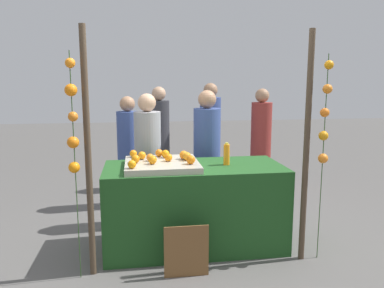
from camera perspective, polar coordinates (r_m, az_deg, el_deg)
name	(u,v)px	position (r m, az deg, el deg)	size (l,w,h in m)	color
ground_plane	(194,245)	(4.13, 0.32, -14.96)	(24.00, 24.00, 0.00)	#565451
stall_counter	(194,206)	(3.97, 0.32, -9.33)	(1.81, 0.81, 0.86)	#1E4C1E
orange_tray	(162,165)	(3.79, -4.56, -3.10)	(0.72, 0.69, 0.06)	#B2AD99
orange_0	(165,154)	(3.96, -4.01, -1.48)	(0.08, 0.08, 0.08)	orange
orange_1	(136,159)	(3.74, -8.49, -2.24)	(0.08, 0.08, 0.08)	orange
orange_2	(142,155)	(3.90, -7.54, -1.72)	(0.08, 0.08, 0.08)	orange
orange_3	(184,155)	(3.88, -1.26, -1.65)	(0.09, 0.09, 0.09)	orange
orange_4	(132,164)	(3.52, -9.03, -3.03)	(0.08, 0.08, 0.08)	orange
orange_5	(187,156)	(3.81, -0.77, -1.87)	(0.09, 0.09, 0.09)	orange
orange_6	(152,160)	(3.67, -5.97, -2.37)	(0.09, 0.09, 0.09)	orange
orange_7	(159,153)	(4.02, -4.98, -1.34)	(0.08, 0.08, 0.08)	orange
orange_8	(168,157)	(3.79, -3.56, -2.02)	(0.08, 0.08, 0.08)	orange
orange_9	(150,157)	(3.81, -6.34, -2.01)	(0.07, 0.07, 0.07)	orange
orange_10	(133,154)	(4.03, -8.82, -1.43)	(0.08, 0.08, 0.08)	orange
orange_11	(191,160)	(3.65, -0.19, -2.39)	(0.09, 0.09, 0.09)	orange
juice_bottle	(227,154)	(3.90, 5.22, -1.57)	(0.06, 0.06, 0.23)	orange
chalkboard_sign	(186,252)	(3.46, -0.86, -15.89)	(0.40, 0.03, 0.48)	brown
vendor_left	(148,164)	(4.54, -6.62, -3.05)	(0.31, 0.31, 1.57)	#99999E
vendor_right	(207,161)	(4.61, 2.22, -2.58)	(0.32, 0.32, 1.60)	#384C8C
crowd_person_0	(210,139)	(6.13, 2.74, 0.78)	(0.33, 0.33, 1.67)	#384C8C
crowd_person_1	(129,155)	(5.25, -9.49, -1.70)	(0.30, 0.30, 1.50)	#384C8C
crowd_person_2	(159,141)	(6.05, -4.92, 0.40)	(0.32, 0.32, 1.62)	#333338
crowd_person_3	(261,143)	(6.04, 10.30, 0.14)	(0.32, 0.32, 1.59)	maroon
canopy_post_left	(88,155)	(3.35, -15.36, -1.64)	(0.06, 0.06, 2.17)	#473828
canopy_post_right	(306,149)	(3.68, 16.82, -0.74)	(0.06, 0.06, 2.17)	#473828
garland_strand_left	(72,122)	(3.27, -17.54, 3.22)	(0.11, 0.11, 1.95)	#2D4C23
garland_strand_right	(325,117)	(3.70, 19.40, 3.81)	(0.10, 0.10, 1.95)	#2D4C23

